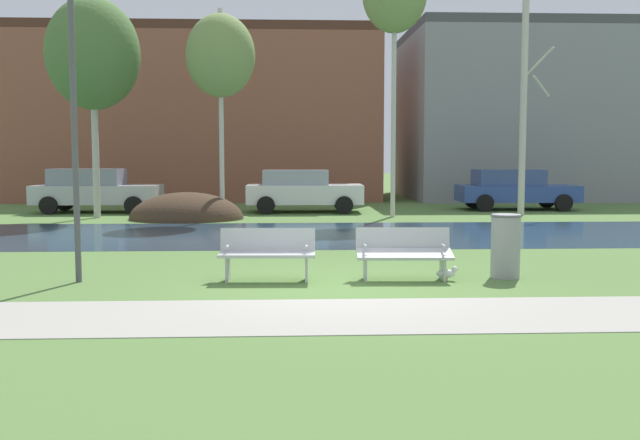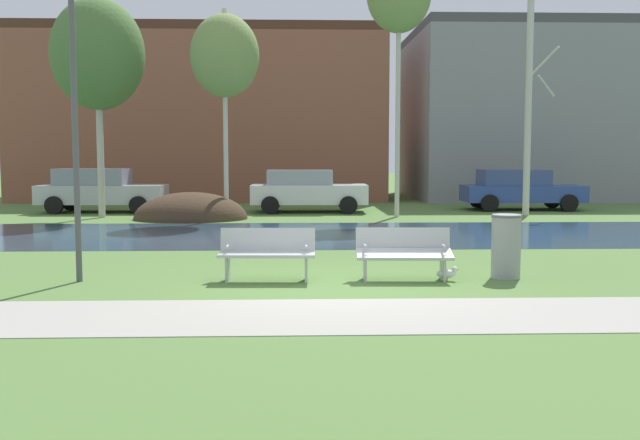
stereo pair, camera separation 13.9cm
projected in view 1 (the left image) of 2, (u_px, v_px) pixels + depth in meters
The scene contains 17 objects.
ground_plane at pixel (314, 226), 21.47m from camera, with size 120.00×120.00×0.00m, color #517538.
paved_path_strip at pixel (349, 315), 9.55m from camera, with size 60.00×2.12×0.01m, color #9E998E.
river_band at pixel (318, 234), 19.26m from camera, with size 80.00×6.39×0.01m, color #284256.
soil_mound at pixel (187, 219), 23.78m from camera, with size 3.71×3.03×1.76m, color #423021.
bench_left at pixel (267, 253), 12.15m from camera, with size 1.62×0.63×0.87m.
bench_right at pixel (404, 252), 12.26m from camera, with size 1.62×0.62×0.87m.
trash_bin at pixel (505, 245), 12.44m from camera, with size 0.52×0.52×1.09m.
seagull at pixel (447, 273), 12.18m from camera, with size 0.39×0.15×0.24m.
streetlamp at pixel (72, 41), 11.72m from camera, with size 0.32×0.32×6.00m.
birch_far_left at pixel (93, 54), 23.81m from camera, with size 3.05×3.05×7.23m.
birch_left at pixel (221, 56), 23.26m from camera, with size 2.21×2.21×6.75m.
birch_center at pixel (524, 101), 25.12m from camera, with size 1.14×1.87×7.81m.
parked_van_nearest_silver at pixel (95, 190), 26.46m from camera, with size 4.53×2.05×1.60m.
parked_sedan_second_white at pixel (302, 190), 26.57m from camera, with size 4.23×2.10×1.54m.
parked_hatch_third_blue at pixel (514, 189), 27.76m from camera, with size 4.48×2.15×1.54m.
building_brick_low at pixel (203, 118), 35.79m from camera, with size 16.72×9.28×7.84m.
building_grey_warehouse at pixel (546, 115), 35.87m from camera, with size 13.89×9.55×8.05m.
Camera 1 is at (-0.82, -11.35, 2.11)m, focal length 40.87 mm.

